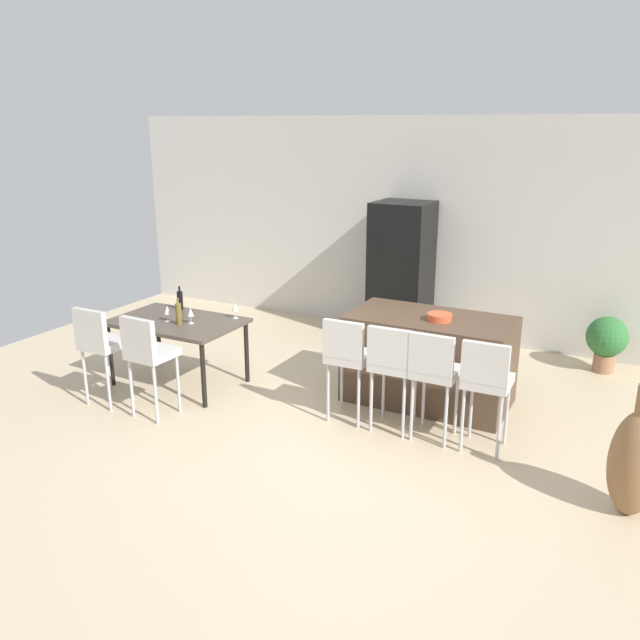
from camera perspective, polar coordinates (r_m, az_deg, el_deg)
name	(u,v)px	position (r m, az deg, el deg)	size (l,w,h in m)	color
ground_plane	(348,426)	(6.34, 2.47, -9.31)	(10.00, 10.00, 0.00)	#C6B28E
back_wall	(452,230)	(8.74, 11.54, 7.74)	(10.00, 0.12, 2.90)	beige
kitchen_island	(429,359)	(6.80, 9.56, -3.45)	(1.65, 0.88, 0.92)	#4C3828
bar_chair_left	(348,354)	(6.18, 2.46, -2.97)	(0.41, 0.41, 1.05)	beige
bar_chair_middle	(392,361)	(6.01, 6.39, -3.65)	(0.41, 0.41, 1.05)	beige
bar_chair_right	(434,369)	(5.89, 10.05, -4.26)	(0.40, 0.40, 1.05)	beige
bar_chair_far	(487,378)	(5.78, 14.47, -4.98)	(0.41, 0.41, 1.05)	beige
dining_table	(177,326)	(7.25, -12.48, -0.50)	(1.40, 0.90, 0.74)	#4C4238
dining_chair_near	(100,341)	(6.90, -18.82, -1.74)	(0.40, 0.40, 1.05)	beige
dining_chair_far	(147,350)	(6.47, -14.97, -2.61)	(0.42, 0.42, 1.05)	beige
wine_bottle_left	(179,314)	(7.04, -12.36, 0.55)	(0.06, 0.06, 0.29)	brown
wine_bottle_middle	(180,300)	(7.62, -12.23, 1.74)	(0.07, 0.07, 0.27)	black
wine_glass_right	(235,307)	(7.16, -7.49, 1.10)	(0.07, 0.07, 0.17)	silver
wine_glass_far	(167,310)	(7.18, -13.32, 0.83)	(0.07, 0.07, 0.17)	silver
wine_glass_near	(190,312)	(7.05, -11.35, 0.66)	(0.07, 0.07, 0.17)	silver
refrigerator	(401,272)	(8.59, 7.16, 4.19)	(0.72, 0.68, 1.84)	black
fruit_bowl	(439,317)	(6.54, 10.49, 0.26)	(0.25, 0.25, 0.07)	#C6512D
floor_vase	(635,462)	(5.37, 26.00, -11.21)	(0.37, 0.37, 1.04)	brown
potted_plant	(607,339)	(8.21, 23.95, -1.58)	(0.47, 0.47, 0.67)	#996B4C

